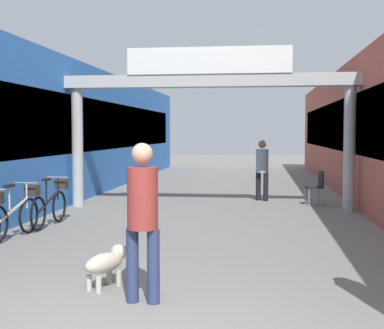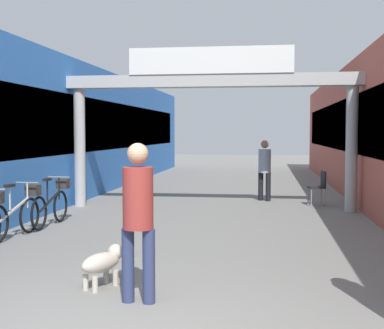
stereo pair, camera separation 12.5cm
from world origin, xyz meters
name	(u,v)px [view 1 (the left image)]	position (x,y,z in m)	size (l,w,h in m)	color
storefront_left	(51,132)	(-5.09, 11.00, 1.91)	(3.00, 26.00, 3.81)	blue
arcade_sign_gateway	(209,97)	(0.00, 8.37, 2.76)	(7.40, 0.47, 3.93)	#B2B2B2
pedestrian_with_dog	(143,211)	(-0.05, 1.06, 1.02)	(0.39, 0.36, 1.78)	navy
pedestrian_carrying_crate	(262,166)	(1.31, 10.16, 0.96)	(0.47, 0.47, 1.67)	black
dog_on_leash	(107,262)	(-0.61, 1.59, 0.30)	(0.50, 0.70, 0.49)	beige
bicycle_silver_third	(17,213)	(-3.09, 4.39, 0.44)	(0.46, 1.69, 0.98)	black
bicycle_black_farthest	(51,204)	(-2.95, 5.63, 0.44)	(0.46, 1.69, 0.98)	black
bollard_post_metal	(131,225)	(-0.66, 3.04, 0.52)	(0.10, 0.10, 1.02)	gray
cafe_chair_black_nearer	(317,184)	(2.72, 9.40, 0.54)	(0.46, 0.46, 0.89)	gray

